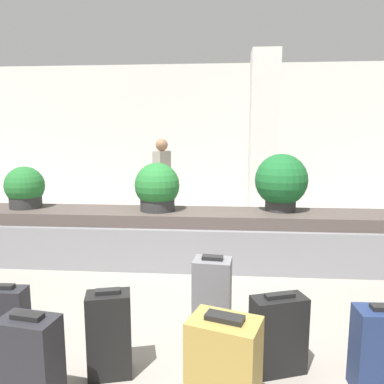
# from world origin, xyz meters

# --- Properties ---
(ground_plane) EXTENTS (18.00, 18.00, 0.00)m
(ground_plane) POSITION_xyz_m (0.00, 0.00, 0.00)
(ground_plane) COLOR gray
(back_wall) EXTENTS (18.00, 0.06, 3.20)m
(back_wall) POSITION_xyz_m (0.00, 5.33, 1.60)
(back_wall) COLOR silver
(back_wall) RESTS_ON ground_plane
(carousel) EXTENTS (7.51, 0.86, 0.70)m
(carousel) POSITION_xyz_m (0.00, 1.55, 0.33)
(carousel) COLOR gray
(carousel) RESTS_ON ground_plane
(pillar) EXTENTS (0.51, 0.51, 3.20)m
(pillar) POSITION_xyz_m (1.15, 4.02, 1.60)
(pillar) COLOR silver
(pillar) RESTS_ON ground_plane
(suitcase_0) EXTENTS (0.42, 0.29, 0.59)m
(suitcase_0) POSITION_xyz_m (0.80, -0.69, 0.28)
(suitcase_0) COLOR black
(suitcase_0) RESTS_ON ground_plane
(suitcase_1) EXTENTS (0.34, 0.26, 0.64)m
(suitcase_1) POSITION_xyz_m (-0.39, -0.82, 0.31)
(suitcase_1) COLOR black
(suitcase_1) RESTS_ON ground_plane
(suitcase_3) EXTENTS (0.35, 0.17, 0.64)m
(suitcase_3) POSITION_xyz_m (-1.17, -0.80, 0.31)
(suitcase_3) COLOR #232328
(suitcase_3) RESTS_ON ground_plane
(suitcase_4) EXTENTS (0.46, 0.38, 0.68)m
(suitcase_4) POSITION_xyz_m (0.41, -1.21, 0.33)
(suitcase_4) COLOR #A3843D
(suitcase_4) RESTS_ON ground_plane
(suitcase_6) EXTENTS (0.36, 0.25, 0.66)m
(suitcase_6) POSITION_xyz_m (-0.73, -1.25, 0.32)
(suitcase_6) COLOR #232328
(suitcase_6) RESTS_ON ground_plane
(suitcase_7) EXTENTS (0.32, 0.26, 0.73)m
(suitcase_7) POSITION_xyz_m (0.32, -0.33, 0.35)
(suitcase_7) COLOR slate
(suitcase_7) RESTS_ON ground_plane
(potted_plant_0) EXTENTS (0.68, 0.68, 0.74)m
(potted_plant_0) POSITION_xyz_m (1.15, 1.68, 1.07)
(potted_plant_0) COLOR #2D2D2D
(potted_plant_0) RESTS_ON carousel
(potted_plant_1) EXTENTS (0.58, 0.58, 0.62)m
(potted_plant_1) POSITION_xyz_m (-0.45, 1.55, 0.99)
(potted_plant_1) COLOR #2D2D2D
(potted_plant_1) RESTS_ON carousel
(potted_plant_2) EXTENTS (0.52, 0.52, 0.56)m
(potted_plant_2) POSITION_xyz_m (-2.27, 1.60, 0.96)
(potted_plant_2) COLOR #2D2D2D
(potted_plant_2) RESTS_ON carousel
(traveler_0) EXTENTS (0.32, 0.37, 1.60)m
(traveler_0) POSITION_xyz_m (-0.72, 3.58, 0.95)
(traveler_0) COLOR #282833
(traveler_0) RESTS_ON ground_plane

